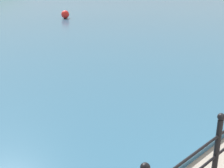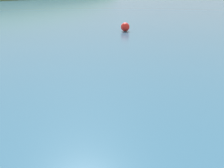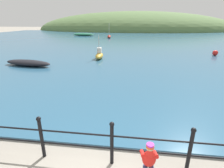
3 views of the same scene
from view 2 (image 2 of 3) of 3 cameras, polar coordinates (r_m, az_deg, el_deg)
The scene contains 1 object.
mooring_buoy at distance 19.39m, azimuth 2.43°, elevation 10.38°, with size 0.53×0.53×0.53m, color red.
Camera 2 is at (-1.05, 0.34, 3.11)m, focal length 50.00 mm.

